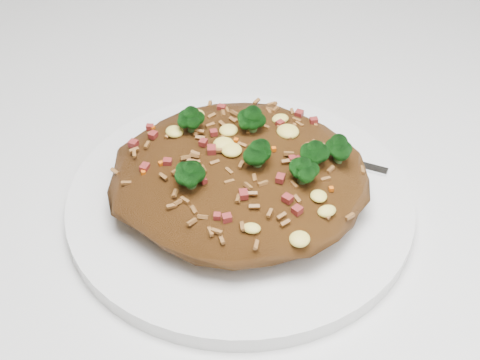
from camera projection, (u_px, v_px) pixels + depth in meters
The scene contains 4 objects.
dining_table at pixel (342, 239), 0.63m from camera, with size 1.20×0.80×0.75m.
plate at pixel (240, 200), 0.53m from camera, with size 0.27×0.27×0.01m, color white.
fried_rice at pixel (241, 168), 0.51m from camera, with size 0.20×0.18×0.06m.
fork at pixel (302, 150), 0.57m from camera, with size 0.16×0.07×0.00m.
Camera 1 is at (-0.08, -0.44, 1.13)m, focal length 50.00 mm.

